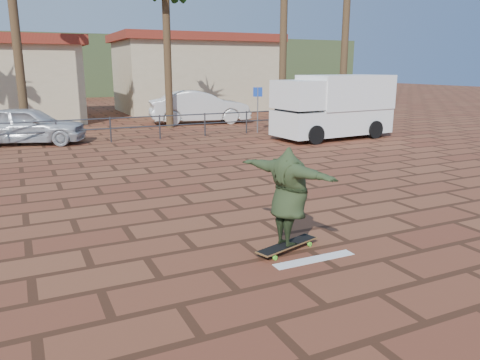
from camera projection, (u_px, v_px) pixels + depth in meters
name	position (u px, v px, depth m)	size (l,w,h in m)	color
ground	(241.00, 241.00, 8.08)	(120.00, 120.00, 0.00)	brown
paint_stripe	(314.00, 259.00, 7.31)	(1.40, 0.22, 0.01)	white
guardrail	(110.00, 125.00, 18.45)	(24.06, 0.06, 1.00)	#47494F
building_east	(195.00, 73.00, 31.88)	(10.60, 6.60, 5.00)	beige
hill_front	(45.00, 66.00, 51.25)	(70.00, 18.00, 6.00)	#384C28
longboard	(287.00, 245.00, 7.64)	(1.25, 0.62, 0.12)	olive
skateboarder	(289.00, 197.00, 7.44)	(1.97, 0.54, 1.61)	#2A391E
campervan	(334.00, 105.00, 19.47)	(5.15, 2.51, 2.59)	white
car_silver	(28.00, 125.00, 18.09)	(1.72, 4.28, 1.46)	silver
car_white	(200.00, 107.00, 24.63)	(1.81, 5.19, 1.71)	silver
street_sign	(258.00, 101.00, 21.01)	(0.40, 0.16, 2.03)	gray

